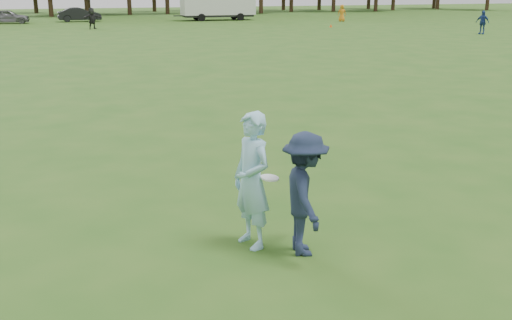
% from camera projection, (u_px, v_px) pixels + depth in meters
% --- Properties ---
extents(ground, '(200.00, 200.00, 0.00)m').
position_uv_depth(ground, '(225.00, 272.00, 8.21)').
color(ground, '#275116').
rests_on(ground, ground).
extents(thrower, '(0.67, 0.85, 2.05)m').
position_uv_depth(thrower, '(252.00, 180.00, 8.78)').
color(thrower, '#90C9DF').
rests_on(thrower, ground).
extents(defender, '(0.89, 1.28, 1.81)m').
position_uv_depth(defender, '(305.00, 194.00, 8.57)').
color(defender, '#1B253C').
rests_on(defender, ground).
extents(player_far_b, '(0.91, 1.16, 1.83)m').
position_uv_depth(player_far_b, '(482.00, 22.00, 47.49)').
color(player_far_b, navy).
rests_on(player_far_b, ground).
extents(player_far_c, '(1.02, 0.85, 1.78)m').
position_uv_depth(player_far_c, '(342.00, 13.00, 63.73)').
color(player_far_c, orange).
rests_on(player_far_c, ground).
extents(player_far_d, '(1.81, 1.03, 1.86)m').
position_uv_depth(player_far_d, '(92.00, 18.00, 52.98)').
color(player_far_d, black).
rests_on(player_far_d, ground).
extents(car_e, '(4.30, 2.01, 1.42)m').
position_uv_depth(car_e, '(8.00, 16.00, 60.47)').
color(car_e, slate).
rests_on(car_e, ground).
extents(car_f, '(4.53, 1.76, 1.47)m').
position_uv_depth(car_f, '(79.00, 15.00, 63.76)').
color(car_f, black).
rests_on(car_f, ground).
extents(field_cone, '(0.28, 0.28, 0.30)m').
position_uv_depth(field_cone, '(331.00, 26.00, 55.48)').
color(field_cone, '#DA460B').
rests_on(field_cone, ground).
extents(disc_in_play, '(0.32, 0.32, 0.06)m').
position_uv_depth(disc_in_play, '(270.00, 178.00, 8.67)').
color(disc_in_play, white).
rests_on(disc_in_play, ground).
extents(cargo_trailer, '(9.00, 2.75, 3.20)m').
position_uv_depth(cargo_trailer, '(218.00, 4.00, 65.94)').
color(cargo_trailer, silver).
rests_on(cargo_trailer, ground).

